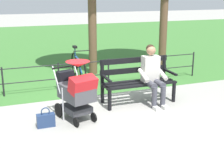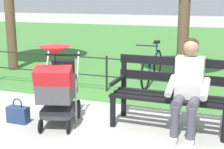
{
  "view_description": "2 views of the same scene",
  "coord_description": "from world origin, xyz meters",
  "px_view_note": "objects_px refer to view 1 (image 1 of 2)",
  "views": [
    {
      "loc": [
        1.88,
        5.63,
        2.34
      ],
      "look_at": [
        -0.16,
        0.12,
        0.74
      ],
      "focal_mm": 48.24,
      "sensor_mm": 36.0,
      "label": 1
    },
    {
      "loc": [
        -1.59,
        4.36,
        1.78
      ],
      "look_at": [
        -0.08,
        0.23,
        0.76
      ],
      "focal_mm": 53.37,
      "sensor_mm": 36.0,
      "label": 2
    }
  ],
  "objects_px": {
    "handbag": "(46,120)",
    "bicycle": "(78,66)",
    "park_bench": "(137,78)",
    "stroller": "(77,90)",
    "person_on_bench": "(153,73)"
  },
  "relations": [
    {
      "from": "park_bench",
      "to": "stroller",
      "type": "height_order",
      "value": "stroller"
    },
    {
      "from": "park_bench",
      "to": "stroller",
      "type": "bearing_deg",
      "value": 19.9
    },
    {
      "from": "handbag",
      "to": "stroller",
      "type": "bearing_deg",
      "value": -170.0
    },
    {
      "from": "handbag",
      "to": "bicycle",
      "type": "distance_m",
      "value": 3.13
    },
    {
      "from": "park_bench",
      "to": "handbag",
      "type": "height_order",
      "value": "park_bench"
    },
    {
      "from": "person_on_bench",
      "to": "bicycle",
      "type": "relative_size",
      "value": 0.77
    },
    {
      "from": "park_bench",
      "to": "stroller",
      "type": "xyz_separation_m",
      "value": [
        1.49,
        0.54,
        0.07
      ]
    },
    {
      "from": "park_bench",
      "to": "bicycle",
      "type": "xyz_separation_m",
      "value": [
        0.78,
        -2.19,
        -0.16
      ]
    },
    {
      "from": "stroller",
      "to": "park_bench",
      "type": "bearing_deg",
      "value": -160.1
    },
    {
      "from": "bicycle",
      "to": "stroller",
      "type": "bearing_deg",
      "value": 75.49
    },
    {
      "from": "park_bench",
      "to": "stroller",
      "type": "distance_m",
      "value": 1.58
    },
    {
      "from": "person_on_bench",
      "to": "stroller",
      "type": "distance_m",
      "value": 1.77
    },
    {
      "from": "park_bench",
      "to": "person_on_bench",
      "type": "xyz_separation_m",
      "value": [
        -0.26,
        0.22,
        0.15
      ]
    },
    {
      "from": "handbag",
      "to": "bicycle",
      "type": "xyz_separation_m",
      "value": [
        -1.31,
        -2.83,
        0.24
      ]
    },
    {
      "from": "bicycle",
      "to": "person_on_bench",
      "type": "bearing_deg",
      "value": 113.35
    }
  ]
}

